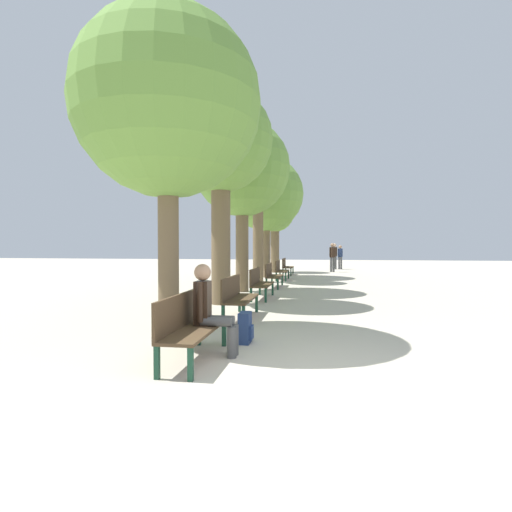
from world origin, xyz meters
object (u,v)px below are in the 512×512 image
object	(u,v)px
pedestrian_mid	(340,255)
pedestrian_far	(334,254)
bench_row_5	(286,265)
person_seated	(211,307)
bench_row_1	(237,294)
tree_row_4	(266,195)
backpack	(245,328)
tree_row_0	(168,105)
bench_row_2	(259,281)
tree_row_2	(242,170)
bench_row_0	(188,323)
pedestrian_near	(332,255)
tree_row_1	(221,144)
bench_row_4	(280,269)
tree_row_3	(258,180)
tree_row_5	(275,214)
bench_row_3	(272,274)

from	to	relation	value
pedestrian_mid	pedestrian_far	size ratio (longest dim) A/B	0.93
bench_row_5	person_seated	size ratio (longest dim) A/B	1.32
bench_row_1	tree_row_4	bearing A→B (deg)	94.35
backpack	tree_row_0	bearing A→B (deg)	164.65
bench_row_2	tree_row_2	world-z (taller)	tree_row_2
tree_row_2	bench_row_2	bearing A→B (deg)	-63.45
bench_row_0	bench_row_5	distance (m)	15.98
pedestrian_near	pedestrian_mid	xyz separation A→B (m)	(0.60, 3.00, -0.07)
tree_row_0	pedestrian_mid	world-z (taller)	tree_row_0
bench_row_1	tree_row_1	size ratio (longest dim) A/B	0.30
tree_row_2	bench_row_4	bearing A→B (deg)	79.92
backpack	pedestrian_mid	xyz separation A→B (m)	(2.50, 20.72, 0.67)
pedestrian_near	person_seated	bearing A→B (deg)	-96.92
backpack	tree_row_1	bearing A→B (deg)	109.22
bench_row_2	backpack	size ratio (longest dim) A/B	3.49
tree_row_1	person_seated	bearing A→B (deg)	-77.54
tree_row_3	tree_row_5	xyz separation A→B (m)	(0.00, 6.37, -0.94)
person_seated	pedestrian_near	size ratio (longest dim) A/B	0.76
bench_row_4	bench_row_3	bearing A→B (deg)	-90.00
bench_row_3	pedestrian_mid	distance (m)	12.58
bench_row_3	bench_row_5	size ratio (longest dim) A/B	1.00
person_seated	tree_row_5	bearing A→B (deg)	93.49
backpack	pedestrian_near	xyz separation A→B (m)	(1.89, 17.72, 0.74)
bench_row_3	tree_row_5	distance (m)	8.89
bench_row_1	pedestrian_near	distance (m)	15.78
bench_row_5	tree_row_4	world-z (taller)	tree_row_4
bench_row_2	tree_row_2	distance (m)	4.06
person_seated	bench_row_1	bearing A→B (deg)	94.69
pedestrian_mid	bench_row_5	bearing A→B (deg)	-118.08
bench_row_4	backpack	world-z (taller)	bench_row_4
tree_row_3	tree_row_4	distance (m)	2.65
bench_row_3	tree_row_0	world-z (taller)	tree_row_0
pedestrian_near	pedestrian_far	bearing A→B (deg)	85.41
bench_row_0	person_seated	bearing A→B (deg)	47.86
tree_row_4	pedestrian_mid	size ratio (longest dim) A/B	3.71
tree_row_0	bench_row_2	bearing A→B (deg)	80.40
person_seated	pedestrian_far	xyz separation A→B (m)	(2.47, 21.31, 0.30)
tree_row_5	person_seated	distance (m)	17.92
bench_row_2	tree_row_5	distance (m)	11.94
bench_row_2	bench_row_3	distance (m)	3.20
backpack	bench_row_0	bearing A→B (deg)	-119.51
bench_row_2	bench_row_4	bearing A→B (deg)	90.00
bench_row_2	tree_row_0	bearing A→B (deg)	-99.60
bench_row_0	bench_row_2	world-z (taller)	same
bench_row_2	bench_row_3	xyz separation A→B (m)	(0.00, 3.20, 0.00)
bench_row_5	pedestrian_mid	bearing A→B (deg)	61.92
pedestrian_mid	tree_row_5	bearing A→B (deg)	-135.83
bench_row_2	person_seated	bearing A→B (deg)	-87.75
bench_row_4	person_seated	distance (m)	12.52
backpack	tree_row_5	bearing A→B (deg)	94.83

